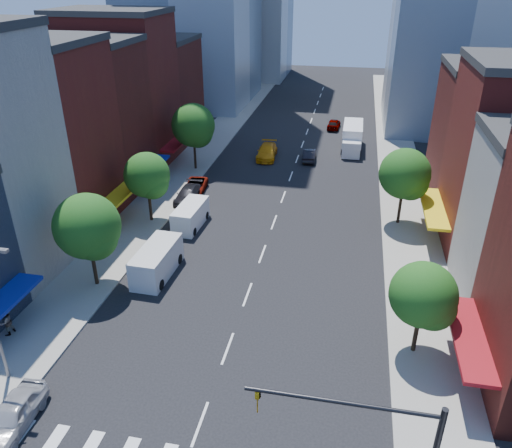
% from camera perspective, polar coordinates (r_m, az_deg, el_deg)
% --- Properties ---
extents(ground, '(220.00, 220.00, 0.00)m').
position_cam_1_polar(ground, '(28.62, -6.41, -21.75)').
color(ground, black).
rests_on(ground, ground).
extents(sidewalk_left, '(5.00, 120.00, 0.15)m').
position_cam_1_polar(sidewalk_left, '(64.44, -6.68, 7.60)').
color(sidewalk_left, gray).
rests_on(sidewalk_left, ground).
extents(sidewalk_right, '(5.00, 120.00, 0.15)m').
position_cam_1_polar(sidewalk_right, '(61.84, 16.12, 5.84)').
color(sidewalk_right, gray).
rests_on(sidewalk_right, ground).
extents(bldg_left_2, '(12.00, 9.00, 16.00)m').
position_cam_1_polar(bldg_left_2, '(49.00, -23.85, 8.90)').
color(bldg_left_2, maroon).
rests_on(bldg_left_2, ground).
extents(bldg_left_3, '(12.00, 8.00, 15.00)m').
position_cam_1_polar(bldg_left_3, '(56.00, -19.04, 11.28)').
color(bldg_left_3, '#501914').
rests_on(bldg_left_3, ground).
extents(bldg_left_4, '(12.00, 9.00, 17.00)m').
position_cam_1_polar(bldg_left_4, '(63.05, -15.44, 14.37)').
color(bldg_left_4, maroon).
rests_on(bldg_left_4, ground).
extents(bldg_left_5, '(12.00, 10.00, 13.00)m').
position_cam_1_polar(bldg_left_5, '(71.91, -11.95, 14.61)').
color(bldg_left_5, '#501914').
rests_on(bldg_left_5, ground).
extents(bldg_right_3, '(12.00, 10.00, 13.00)m').
position_cam_1_polar(bldg_right_3, '(55.75, 26.12, 8.83)').
color(bldg_right_3, '#501914').
rests_on(bldg_right_3, ground).
extents(tree_left_near, '(4.80, 4.80, 7.30)m').
position_cam_1_polar(tree_left_near, '(37.64, -18.54, -0.55)').
color(tree_left_near, black).
rests_on(tree_left_near, sidewalk_left).
extents(tree_left_mid, '(4.20, 4.20, 6.65)m').
position_cam_1_polar(tree_left_mid, '(46.68, -12.20, 5.25)').
color(tree_left_mid, black).
rests_on(tree_left_mid, sidewalk_left).
extents(tree_left_far, '(5.00, 5.00, 7.75)m').
position_cam_1_polar(tree_left_far, '(58.84, -7.06, 10.93)').
color(tree_left_far, black).
rests_on(tree_left_far, sidewalk_left).
extents(tree_right_near, '(4.00, 4.00, 6.20)m').
position_cam_1_polar(tree_right_near, '(31.35, 18.80, -8.00)').
color(tree_right_near, black).
rests_on(tree_right_near, sidewalk_right).
extents(tree_right_far, '(4.60, 4.60, 7.20)m').
position_cam_1_polar(tree_right_far, '(46.97, 16.79, 5.27)').
color(tree_right_far, black).
rests_on(tree_right_far, sidewalk_right).
extents(parked_car_front, '(2.12, 4.74, 1.58)m').
position_cam_1_polar(parked_car_front, '(30.55, -26.03, -19.00)').
color(parked_car_front, '#A4A4A8').
rests_on(parked_car_front, ground).
extents(parked_car_second, '(1.90, 4.21, 1.34)m').
position_cam_1_polar(parked_car_second, '(41.60, -10.14, -3.31)').
color(parked_car_second, black).
rests_on(parked_car_second, ground).
extents(parked_car_third, '(2.58, 4.84, 1.29)m').
position_cam_1_polar(parked_car_third, '(54.06, -6.96, 4.31)').
color(parked_car_third, '#999999').
rests_on(parked_car_third, ground).
extents(parked_car_rear, '(2.16, 5.10, 1.47)m').
position_cam_1_polar(parked_car_rear, '(51.92, -7.77, 3.37)').
color(parked_car_rear, black).
rests_on(parked_car_rear, ground).
extents(cargo_van_near, '(2.47, 5.70, 2.39)m').
position_cam_1_polar(cargo_van_near, '(39.56, -11.34, -4.29)').
color(cargo_van_near, silver).
rests_on(cargo_van_near, ground).
extents(cargo_van_far, '(2.26, 5.11, 2.14)m').
position_cam_1_polar(cargo_van_far, '(46.54, -7.55, 0.89)').
color(cargo_van_far, white).
rests_on(cargo_van_far, ground).
extents(taxi, '(2.63, 5.76, 1.64)m').
position_cam_1_polar(taxi, '(63.72, 1.26, 8.27)').
color(taxi, orange).
rests_on(taxi, ground).
extents(traffic_car_oncoming, '(1.73, 4.41, 1.43)m').
position_cam_1_polar(traffic_car_oncoming, '(63.22, 6.09, 7.86)').
color(traffic_car_oncoming, black).
rests_on(traffic_car_oncoming, ground).
extents(traffic_car_far, '(2.01, 4.42, 1.47)m').
position_cam_1_polar(traffic_car_far, '(76.96, 8.89, 11.24)').
color(traffic_car_far, '#999999').
rests_on(traffic_car_far, ground).
extents(box_truck, '(2.56, 8.15, 3.28)m').
position_cam_1_polar(box_truck, '(67.81, 10.93, 9.61)').
color(box_truck, white).
rests_on(box_truck, ground).
extents(pedestrian_far, '(0.92, 1.08, 1.95)m').
position_cam_1_polar(pedestrian_far, '(36.65, -26.70, -9.96)').
color(pedestrian_far, '#999999').
rests_on(pedestrian_far, sidewalk_left).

